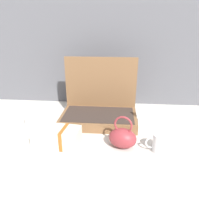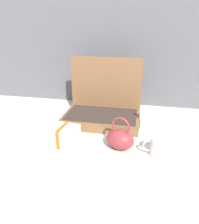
# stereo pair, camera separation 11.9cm
# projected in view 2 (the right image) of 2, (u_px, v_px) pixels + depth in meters

# --- Properties ---
(ground_plane) EXTENTS (6.00, 6.00, 0.00)m
(ground_plane) POSITION_uv_depth(u_px,v_px,m) (103.00, 134.00, 1.27)
(ground_plane) COLOR beige
(back_wall) EXTENTS (3.20, 0.06, 1.40)m
(back_wall) POSITION_uv_depth(u_px,v_px,m) (118.00, 13.00, 1.52)
(back_wall) COLOR #56565B
(back_wall) RESTS_ON ground_plane
(open_suitcase) EXTENTS (0.51, 0.33, 0.42)m
(open_suitcase) POSITION_uv_depth(u_px,v_px,m) (103.00, 108.00, 1.43)
(open_suitcase) COLOR brown
(open_suitcase) RESTS_ON ground_plane
(teal_pouch_handbag) EXTENTS (0.18, 0.15, 0.19)m
(teal_pouch_handbag) POSITION_uv_depth(u_px,v_px,m) (120.00, 139.00, 1.10)
(teal_pouch_handbag) COLOR maroon
(teal_pouch_handbag) RESTS_ON ground_plane
(cream_toiletry_bag) EXTENTS (0.27, 0.15, 0.11)m
(cream_toiletry_bag) POSITION_uv_depth(u_px,v_px,m) (56.00, 134.00, 1.16)
(cream_toiletry_bag) COLOR beige
(cream_toiletry_bag) RESTS_ON ground_plane
(coffee_mug) EXTENTS (0.12, 0.08, 0.10)m
(coffee_mug) POSITION_uv_depth(u_px,v_px,m) (157.00, 147.00, 1.05)
(coffee_mug) COLOR silver
(coffee_mug) RESTS_ON ground_plane
(info_card_left) EXTENTS (0.08, 0.02, 0.14)m
(info_card_left) POSITION_uv_depth(u_px,v_px,m) (35.00, 117.00, 1.35)
(info_card_left) COLOR silver
(info_card_left) RESTS_ON ground_plane
(poster_card_right) EXTENTS (0.09, 0.02, 0.16)m
(poster_card_right) POSITION_uv_depth(u_px,v_px,m) (148.00, 118.00, 1.29)
(poster_card_right) COLOR white
(poster_card_right) RESTS_ON ground_plane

